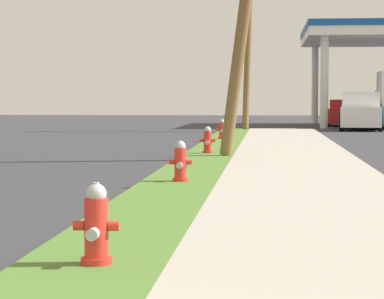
% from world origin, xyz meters
% --- Properties ---
extents(fire_hydrant_nearest, '(0.42, 0.38, 0.74)m').
position_xyz_m(fire_hydrant_nearest, '(0.76, 4.54, 0.45)').
color(fire_hydrant_nearest, red).
rests_on(fire_hydrant_nearest, grass_verge).
extents(fire_hydrant_second, '(0.42, 0.38, 0.74)m').
position_xyz_m(fire_hydrant_second, '(0.72, 12.32, 0.45)').
color(fire_hydrant_second, red).
rests_on(fire_hydrant_second, grass_verge).
extents(fire_hydrant_third, '(0.42, 0.37, 0.74)m').
position_xyz_m(fire_hydrant_third, '(0.65, 20.35, 0.45)').
color(fire_hydrant_third, red).
rests_on(fire_hydrant_third, grass_verge).
extents(fire_hydrant_fourth, '(0.42, 0.37, 0.74)m').
position_xyz_m(fire_hydrant_fourth, '(0.59, 28.78, 0.45)').
color(fire_hydrant_fourth, red).
rests_on(fire_hydrant_fourth, grass_verge).
extents(fire_hydrant_fifth, '(0.42, 0.38, 0.74)m').
position_xyz_m(fire_hydrant_fifth, '(0.62, 37.50, 0.45)').
color(fire_hydrant_fifth, red).
rests_on(fire_hydrant_fifth, grass_verge).
extents(utility_pole_background, '(0.80, 1.41, 8.94)m').
position_xyz_m(utility_pole_background, '(1.32, 39.24, 4.67)').
color(utility_pole_background, brown).
rests_on(utility_pole_background, grass_verge).
extents(car_red_by_near_pump, '(2.24, 4.63, 1.57)m').
position_xyz_m(car_red_by_near_pump, '(6.82, 48.49, 0.72)').
color(car_red_by_near_pump, red).
rests_on(car_red_by_near_pump, ground).
extents(truck_white_on_apron, '(2.57, 5.56, 1.97)m').
position_xyz_m(truck_white_on_apron, '(7.09, 41.53, 0.91)').
color(truck_white_on_apron, white).
rests_on(truck_white_on_apron, ground).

